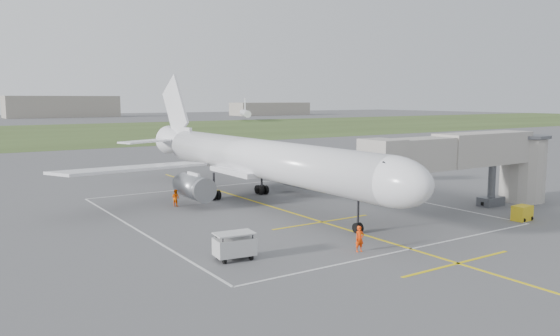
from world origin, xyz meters
TOP-DOWN VIEW (x-y plane):
  - ground at (0.00, 0.00)m, footprint 700.00×700.00m
  - grass_strip at (0.00, 130.00)m, footprint 700.00×120.00m
  - apron_markings at (0.00, -5.82)m, footprint 28.20×60.00m
  - airliner at (-0.00, 0.75)m, footprint 38.93×46.75m
  - jet_bridge at (15.72, -13.50)m, footprint 23.40×5.00m
  - gpu_unit at (14.68, -18.95)m, footprint 1.78×1.31m
  - baggage_cart at (-11.41, -15.45)m, footprint 2.72×1.82m
  - ramp_worker_nose at (-3.43, -18.54)m, footprint 0.71×0.53m
  - ramp_worker_wing at (-7.66, 3.26)m, footprint 0.94×1.01m
  - distant_aircraft at (13.26, 174.59)m, footprint 196.88×43.90m

SIDE VIEW (x-z plane):
  - ground at x=0.00m, z-range 0.00..0.00m
  - apron_markings at x=0.00m, z-range 0.00..0.01m
  - grass_strip at x=0.00m, z-range 0.00..0.02m
  - gpu_unit at x=14.68m, z-range -0.01..1.28m
  - ramp_worker_wing at x=-7.66m, z-range 0.00..1.67m
  - ramp_worker_nose at x=-3.43m, z-range 0.00..1.79m
  - baggage_cart at x=-11.41m, z-range 0.02..1.80m
  - distant_aircraft at x=13.26m, z-range -0.84..8.01m
  - airliner at x=0.00m, z-range -2.37..11.15m
  - jet_bridge at x=15.72m, z-range 1.14..8.34m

